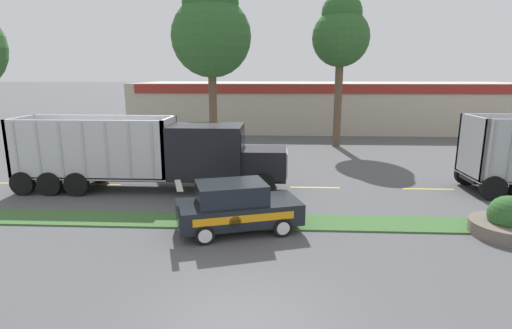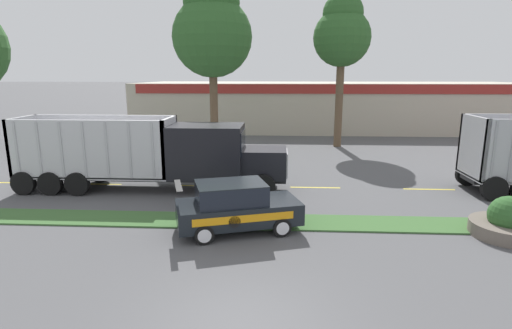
% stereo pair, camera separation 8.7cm
% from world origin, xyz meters
% --- Properties ---
extents(ground_plane, '(600.00, 600.00, 0.00)m').
position_xyz_m(ground_plane, '(0.00, 0.00, 0.00)').
color(ground_plane, '#515154').
extents(grass_verge, '(120.00, 1.60, 0.06)m').
position_xyz_m(grass_verge, '(0.00, 6.32, 0.03)').
color(grass_verge, '#3D6633').
rests_on(grass_verge, ground_plane).
extents(centre_line_3, '(2.40, 0.14, 0.01)m').
position_xyz_m(centre_line_3, '(-8.21, 11.12, 0.00)').
color(centre_line_3, yellow).
rests_on(centre_line_3, ground_plane).
extents(centre_line_4, '(2.40, 0.14, 0.01)m').
position_xyz_m(centre_line_4, '(-2.81, 11.12, 0.00)').
color(centre_line_4, yellow).
rests_on(centre_line_4, ground_plane).
extents(centre_line_5, '(2.40, 0.14, 0.01)m').
position_xyz_m(centre_line_5, '(2.59, 11.12, 0.00)').
color(centre_line_5, yellow).
rests_on(centre_line_5, ground_plane).
extents(centre_line_6, '(2.40, 0.14, 0.01)m').
position_xyz_m(centre_line_6, '(7.99, 11.12, 0.00)').
color(centre_line_6, yellow).
rests_on(centre_line_6, ground_plane).
extents(dump_truck_mid, '(12.56, 2.65, 3.41)m').
position_xyz_m(dump_truck_mid, '(-4.01, 10.38, 1.63)').
color(dump_truck_mid, black).
rests_on(dump_truck_mid, ground_plane).
extents(rally_car, '(4.58, 3.05, 1.78)m').
position_xyz_m(rally_car, '(-0.66, 5.47, 0.89)').
color(rally_car, black).
rests_on(rally_car, ground_plane).
extents(stone_planter, '(2.38, 2.38, 1.38)m').
position_xyz_m(stone_planter, '(8.54, 5.54, 0.46)').
color(stone_planter, '#6B6056').
rests_on(stone_planter, ground_plane).
extents(store_building_backdrop, '(37.69, 12.10, 4.58)m').
position_xyz_m(store_building_backdrop, '(5.91, 33.89, 2.29)').
color(store_building_backdrop, '#BCB29E').
rests_on(store_building_backdrop, ground_plane).
extents(tree_behind_left, '(4.13, 4.13, 11.05)m').
position_xyz_m(tree_behind_left, '(5.25, 22.74, 8.26)').
color(tree_behind_left, brown).
rests_on(tree_behind_left, ground_plane).
extents(tree_behind_centre, '(5.48, 5.48, 11.98)m').
position_xyz_m(tree_behind_centre, '(-3.84, 20.77, 8.38)').
color(tree_behind_centre, brown).
rests_on(tree_behind_centre, ground_plane).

